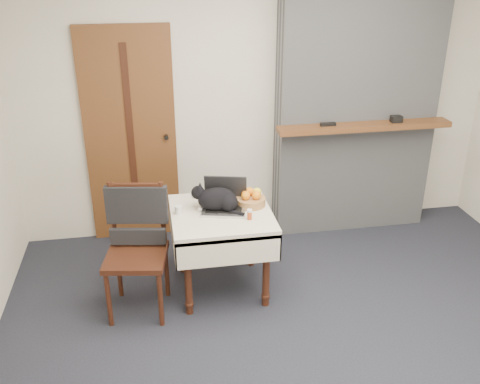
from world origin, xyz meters
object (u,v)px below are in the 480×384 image
Objects in this scene: cat at (218,200)px; cream_jar at (179,210)px; door at (131,137)px; side_table at (221,225)px; pill_bottle at (250,214)px; laptop at (225,201)px; fruit_basket at (251,199)px; chair at (137,231)px.

cream_jar is at bearing -158.14° from cat.
door is at bearing 142.66° from cat.
side_table is 9.51× the size of pill_bottle.
laptop is at bearing 125.74° from pill_bottle.
door reaches higher than cat.
fruit_basket is at bearing 21.95° from laptop.
cream_jar is at bearing 28.44° from chair.
door is 1.37m from fruit_basket.
laptop reaches higher than fruit_basket.
side_table is at bearing -4.00° from cream_jar.
fruit_basket is (0.58, 0.06, 0.02)m from cream_jar.
chair is at bearing -149.29° from cat.
door is at bearing 100.97° from chair.
door reaches higher than pill_bottle.
door is at bearing 139.72° from laptop.
side_table is at bearing -37.36° from cat.
side_table is 0.30m from pill_bottle.
cream_jar is (-0.33, 0.02, 0.15)m from side_table.
cat is (-0.02, 0.03, 0.21)m from side_table.
cat reaches higher than pill_bottle.
cream_jar is 0.81× the size of pill_bottle.
cat is (0.66, -1.02, -0.21)m from door.
cat is at bearing -169.78° from fruit_basket.
cream_jar is (-0.31, -0.01, -0.06)m from cat.
fruit_basket is at bearing -46.43° from door.
side_table is 1.97× the size of laptop.
pill_bottle is (0.16, -0.22, -0.02)m from laptop.
pill_bottle is 0.08× the size of chair.
pill_bottle reaches higher than side_table.
cream_jar is 0.58m from fruit_basket.
door reaches higher than chair.
chair reaches higher than side_table.
pill_bottle is 0.25m from fruit_basket.
fruit_basket is 0.93m from chair.
door is 1.12m from cream_jar.
pill_bottle is (0.21, -0.20, -0.05)m from cat.
chair reaches higher than pill_bottle.
laptop is 0.99× the size of cat.
chair reaches higher than laptop.
side_table is at bearing 17.34° from chair.
door is 24.38× the size of pill_bottle.
cat is 0.40× the size of chair.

